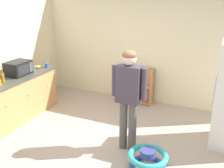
% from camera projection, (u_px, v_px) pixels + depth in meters
% --- Properties ---
extents(ground_plane, '(12.00, 12.00, 0.00)m').
position_uv_depth(ground_plane, '(107.00, 151.00, 4.31)').
color(ground_plane, '#B2A294').
rests_on(ground_plane, ground).
extents(back_wall, '(5.20, 0.06, 2.70)m').
position_uv_depth(back_wall, '(150.00, 45.00, 5.86)').
color(back_wall, beige).
rests_on(back_wall, ground).
extents(left_side_wall, '(0.06, 2.99, 2.70)m').
position_uv_depth(left_side_wall, '(11.00, 49.00, 5.55)').
color(left_side_wall, beige).
rests_on(left_side_wall, ground).
extents(kitchen_counter, '(0.65, 1.84, 0.90)m').
position_uv_depth(kitchen_counter, '(18.00, 97.00, 5.33)').
color(kitchen_counter, tan).
rests_on(kitchen_counter, ground).
extents(bookshelf, '(0.80, 0.28, 0.85)m').
position_uv_depth(bookshelf, '(134.00, 87.00, 6.14)').
color(bookshelf, tan).
rests_on(bookshelf, ground).
extents(standing_person, '(0.57, 0.22, 1.69)m').
position_uv_depth(standing_person, '(129.00, 92.00, 4.04)').
color(standing_person, '#585552').
rests_on(standing_person, ground).
extents(baby_walker, '(0.60, 0.60, 0.32)m').
position_uv_depth(baby_walker, '(148.00, 159.00, 3.83)').
color(baby_walker, blue).
rests_on(baby_walker, ground).
extents(microwave, '(0.37, 0.48, 0.28)m').
position_uv_depth(microwave, '(18.00, 68.00, 5.24)').
color(microwave, black).
rests_on(microwave, kitchen_counter).
extents(banana_bunch, '(0.15, 0.16, 0.04)m').
position_uv_depth(banana_bunch, '(38.00, 67.00, 5.76)').
color(banana_bunch, yellow).
rests_on(banana_bunch, kitchen_counter).
extents(amber_bottle, '(0.07, 0.07, 0.25)m').
position_uv_depth(amber_bottle, '(3.00, 77.00, 4.80)').
color(amber_bottle, '#9E661E').
rests_on(amber_bottle, kitchen_counter).
extents(blue_cup, '(0.08, 0.08, 0.09)m').
position_uv_depth(blue_cup, '(47.00, 65.00, 5.77)').
color(blue_cup, blue).
rests_on(blue_cup, kitchen_counter).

